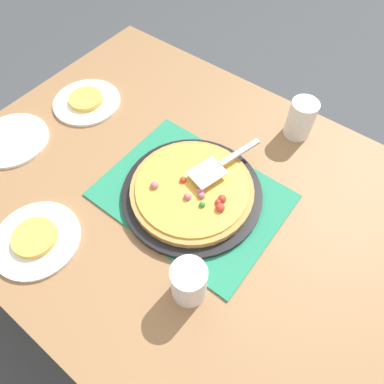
{
  "coord_description": "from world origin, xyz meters",
  "views": [
    {
      "loc": [
        0.31,
        -0.41,
        1.55
      ],
      "look_at": [
        0.0,
        0.0,
        0.77
      ],
      "focal_mm": 32.37,
      "sensor_mm": 36.0,
      "label": 1
    }
  ],
  "objects_px": {
    "plate_near_left": "(87,102)",
    "plate_far_right": "(37,240)",
    "pizza_server": "(221,164)",
    "plate_side": "(12,140)",
    "served_slice_left": "(86,99)",
    "pizza_pan": "(192,193)",
    "served_slice_right": "(35,237)",
    "cup_near": "(189,282)",
    "cup_corner": "(301,119)",
    "pizza": "(192,190)"
  },
  "relations": [
    {
      "from": "plate_far_right",
      "to": "cup_corner",
      "type": "distance_m",
      "value": 0.81
    },
    {
      "from": "pizza_pan",
      "to": "plate_near_left",
      "type": "height_order",
      "value": "pizza_pan"
    },
    {
      "from": "plate_far_right",
      "to": "pizza_server",
      "type": "relative_size",
      "value": 0.94
    },
    {
      "from": "pizza",
      "to": "served_slice_left",
      "type": "xyz_separation_m",
      "value": [
        -0.5,
        0.08,
        -0.02
      ]
    },
    {
      "from": "plate_near_left",
      "to": "pizza_server",
      "type": "xyz_separation_m",
      "value": [
        0.53,
        0.01,
        0.06
      ]
    },
    {
      "from": "pizza_pan",
      "to": "pizza_server",
      "type": "height_order",
      "value": "pizza_server"
    },
    {
      "from": "served_slice_left",
      "to": "pizza_server",
      "type": "bearing_deg",
      "value": 1.54
    },
    {
      "from": "cup_corner",
      "to": "cup_near",
      "type": "bearing_deg",
      "value": -86.18
    },
    {
      "from": "pizza_pan",
      "to": "pizza_server",
      "type": "distance_m",
      "value": 0.11
    },
    {
      "from": "cup_near",
      "to": "pizza_pan",
      "type": "bearing_deg",
      "value": 125.92
    },
    {
      "from": "plate_side",
      "to": "served_slice_left",
      "type": "distance_m",
      "value": 0.26
    },
    {
      "from": "served_slice_left",
      "to": "cup_near",
      "type": "relative_size",
      "value": 0.92
    },
    {
      "from": "plate_far_right",
      "to": "served_slice_left",
      "type": "xyz_separation_m",
      "value": [
        -0.27,
        0.42,
        0.01
      ]
    },
    {
      "from": "plate_near_left",
      "to": "cup_near",
      "type": "xyz_separation_m",
      "value": [
        0.65,
        -0.29,
        0.06
      ]
    },
    {
      "from": "served_slice_right",
      "to": "plate_side",
      "type": "bearing_deg",
      "value": 152.78
    },
    {
      "from": "pizza_pan",
      "to": "served_slice_right",
      "type": "relative_size",
      "value": 3.45
    },
    {
      "from": "plate_near_left",
      "to": "plate_far_right",
      "type": "height_order",
      "value": "same"
    },
    {
      "from": "pizza",
      "to": "plate_side",
      "type": "relative_size",
      "value": 1.5
    },
    {
      "from": "pizza_pan",
      "to": "plate_far_right",
      "type": "relative_size",
      "value": 1.73
    },
    {
      "from": "pizza_pan",
      "to": "cup_near",
      "type": "xyz_separation_m",
      "value": [
        0.15,
        -0.21,
        0.05
      ]
    },
    {
      "from": "cup_near",
      "to": "served_slice_right",
      "type": "bearing_deg",
      "value": -161.12
    },
    {
      "from": "plate_far_right",
      "to": "cup_corner",
      "type": "xyz_separation_m",
      "value": [
        0.34,
        0.73,
        0.06
      ]
    },
    {
      "from": "pizza_pan",
      "to": "pizza",
      "type": "height_order",
      "value": "pizza"
    },
    {
      "from": "served_slice_right",
      "to": "plate_near_left",
      "type": "bearing_deg",
      "value": 122.52
    },
    {
      "from": "plate_far_right",
      "to": "served_slice_right",
      "type": "relative_size",
      "value": 2.0
    },
    {
      "from": "pizza_pan",
      "to": "plate_far_right",
      "type": "height_order",
      "value": "pizza_pan"
    },
    {
      "from": "plate_side",
      "to": "served_slice_left",
      "type": "relative_size",
      "value": 2.0
    },
    {
      "from": "plate_near_left",
      "to": "plate_far_right",
      "type": "xyz_separation_m",
      "value": [
        0.27,
        -0.42,
        0.0
      ]
    },
    {
      "from": "plate_side",
      "to": "served_slice_left",
      "type": "bearing_deg",
      "value": 77.24
    },
    {
      "from": "served_slice_left",
      "to": "cup_corner",
      "type": "height_order",
      "value": "cup_corner"
    },
    {
      "from": "served_slice_left",
      "to": "pizza_server",
      "type": "xyz_separation_m",
      "value": [
        0.53,
        0.01,
        0.05
      ]
    },
    {
      "from": "plate_far_right",
      "to": "pizza_server",
      "type": "bearing_deg",
      "value": 59.79
    },
    {
      "from": "served_slice_left",
      "to": "served_slice_right",
      "type": "distance_m",
      "value": 0.5
    },
    {
      "from": "served_slice_left",
      "to": "pizza",
      "type": "bearing_deg",
      "value": -9.15
    },
    {
      "from": "plate_near_left",
      "to": "served_slice_left",
      "type": "relative_size",
      "value": 2.0
    },
    {
      "from": "cup_corner",
      "to": "pizza_server",
      "type": "xyz_separation_m",
      "value": [
        -0.09,
        -0.29,
        0.01
      ]
    },
    {
      "from": "pizza_pan",
      "to": "plate_near_left",
      "type": "bearing_deg",
      "value": 170.87
    },
    {
      "from": "served_slice_left",
      "to": "pizza_server",
      "type": "relative_size",
      "value": 0.47
    },
    {
      "from": "pizza_pan",
      "to": "cup_corner",
      "type": "height_order",
      "value": "cup_corner"
    },
    {
      "from": "plate_far_right",
      "to": "cup_near",
      "type": "relative_size",
      "value": 1.83
    },
    {
      "from": "plate_side",
      "to": "served_slice_right",
      "type": "height_order",
      "value": "served_slice_right"
    },
    {
      "from": "plate_near_left",
      "to": "pizza",
      "type": "bearing_deg",
      "value": -9.15
    },
    {
      "from": "pizza",
      "to": "served_slice_right",
      "type": "height_order",
      "value": "pizza"
    },
    {
      "from": "cup_corner",
      "to": "plate_far_right",
      "type": "bearing_deg",
      "value": -115.34
    },
    {
      "from": "pizza_pan",
      "to": "plate_far_right",
      "type": "distance_m",
      "value": 0.41
    },
    {
      "from": "cup_near",
      "to": "cup_corner",
      "type": "height_order",
      "value": "same"
    },
    {
      "from": "plate_side",
      "to": "pizza_server",
      "type": "xyz_separation_m",
      "value": [
        0.58,
        0.27,
        0.06
      ]
    },
    {
      "from": "pizza_pan",
      "to": "cup_near",
      "type": "bearing_deg",
      "value": -54.08
    },
    {
      "from": "served_slice_right",
      "to": "cup_near",
      "type": "height_order",
      "value": "cup_near"
    },
    {
      "from": "pizza_pan",
      "to": "plate_side",
      "type": "height_order",
      "value": "pizza_pan"
    }
  ]
}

